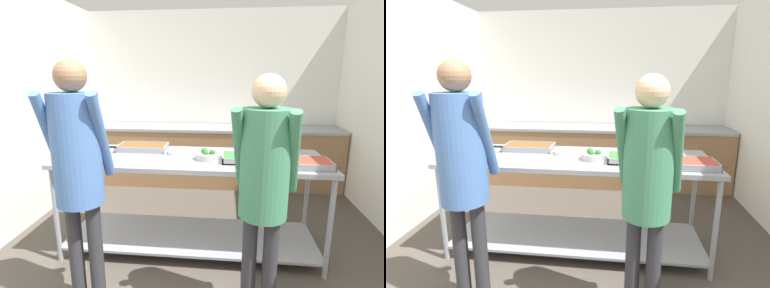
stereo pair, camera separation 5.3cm
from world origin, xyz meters
TOP-DOWN VIEW (x-y plane):
  - wall_rear at (0.00, 3.83)m, footprint 4.03×0.06m
  - wall_left at (-1.99, 1.91)m, footprint 0.06×3.95m
  - back_counter at (-0.00, 3.46)m, footprint 3.87×0.65m
  - serving_counter at (-0.08, 1.63)m, footprint 2.46×0.81m
  - sauce_pan at (-1.08, 1.67)m, footprint 0.39×0.25m
  - serving_tray_roast at (-0.60, 1.85)m, footprint 0.49×0.30m
  - plate_stack at (-0.19, 1.74)m, footprint 0.25×0.25m
  - broccoli_bowl at (0.07, 1.56)m, footprint 0.20×0.20m
  - serving_tray_vegetables at (0.45, 1.53)m, footprint 0.49×0.27m
  - serving_tray_greens at (0.92, 1.44)m, footprint 0.38×0.30m
  - guest_serving_left at (-0.76, 0.79)m, footprint 0.44×0.36m
  - guest_serving_right at (0.48, 0.82)m, footprint 0.47×0.41m
  - water_bottle at (0.41, 3.40)m, footprint 0.07×0.07m

SIDE VIEW (x-z plane):
  - back_counter at x=0.00m, z-range 0.00..0.90m
  - serving_counter at x=-0.08m, z-range 0.16..1.10m
  - plate_stack at x=-0.19m, z-range 0.93..0.97m
  - serving_tray_greens at x=0.92m, z-range 0.93..0.99m
  - serving_tray_vegetables at x=0.45m, z-range 0.93..0.99m
  - serving_tray_roast at x=-0.60m, z-range 0.93..0.99m
  - broccoli_bowl at x=0.07m, z-range 0.92..1.02m
  - sauce_pan at x=-1.08m, z-range 0.94..1.01m
  - water_bottle at x=0.41m, z-range 0.89..1.17m
  - guest_serving_right at x=0.48m, z-range 0.21..1.91m
  - guest_serving_left at x=-0.76m, z-range 0.23..2.01m
  - wall_rear at x=0.00m, z-range 0.00..2.65m
  - wall_left at x=-1.99m, z-range 0.00..2.65m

